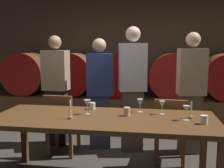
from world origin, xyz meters
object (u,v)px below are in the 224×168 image
chair_left (61,122)px  guest_center_right (132,88)px  wine_glass_far_right (186,109)px  cup_center (127,112)px  wine_barrel_left (74,74)px  candle_right (191,113)px  guest_center_left (100,93)px  wine_glass_center_right (162,104)px  dining_table (103,123)px  wine_barrel_far_right (224,76)px  chair_right (170,128)px  wine_barrel_right (171,75)px  wine_barrel_center (122,75)px  wine_glass_far_left (87,104)px  wine_barrel_far_left (29,73)px  wine_glass_center_left (140,103)px  candle_left (70,113)px  cup_right (204,120)px  guest_far_right (191,92)px  guest_far_left (56,90)px  cup_left (92,106)px

chair_left → guest_center_right: 1.12m
wine_glass_far_right → cup_center: 0.63m
wine_barrel_left → candle_right: bearing=-50.2°
guest_center_left → wine_glass_center_right: bearing=119.1°
dining_table → guest_center_left: size_ratio=1.47×
wine_barrel_far_right → chair_right: bearing=-120.8°
wine_barrel_right → chair_right: (-0.12, -1.85, -0.49)m
wine_barrel_right → wine_barrel_center: bearing=180.0°
candle_right → wine_glass_far_left: (-1.13, 0.01, 0.07)m
wine_barrel_left → chair_right: 2.65m
wine_barrel_far_left → dining_table: wine_barrel_far_left is taller
wine_barrel_center → wine_glass_far_right: (0.95, -2.49, -0.09)m
wine_barrel_center → wine_glass_center_right: wine_barrel_center is taller
wine_barrel_left → wine_glass_center_left: wine_barrel_left is taller
candle_left → wine_glass_far_left: 0.27m
dining_table → guest_center_right: guest_center_right is taller
wine_glass_center_left → wine_barrel_right: bearing=77.2°
chair_right → cup_right: bearing=113.7°
guest_center_right → wine_glass_far_left: bearing=51.5°
guest_far_right → wine_glass_far_left: size_ratio=10.44×
guest_far_left → guest_center_left: size_ratio=1.03×
guest_center_right → wine_glass_center_right: (0.40, -0.81, -0.05)m
wine_barrel_center → wine_glass_center_right: 2.39m
chair_right → dining_table: bearing=44.6°
guest_center_left → guest_center_right: bearing=157.1°
wine_barrel_left → guest_far_left: guest_far_left is taller
wine_barrel_far_left → candle_right: wine_barrel_far_left is taller
wine_barrel_right → cup_right: (0.15, -2.61, -0.16)m
wine_barrel_far_left → candle_right: bearing=-38.9°
dining_table → wine_glass_center_right: 0.70m
wine_barrel_far_left → wine_barrel_left: (0.98, 0.00, 0.00)m
wine_barrel_far_right → guest_center_left: (-2.13, -1.42, -0.13)m
wine_glass_center_right → chair_left: bearing=160.5°
chair_right → cup_left: chair_right is taller
guest_center_left → wine_glass_far_right: 1.56m
guest_far_left → guest_center_left: guest_far_left is taller
candle_left → chair_left: bearing=115.9°
guest_center_right → cup_left: guest_center_right is taller
wine_barrel_far_right → guest_far_left: 3.14m
chair_left → wine_glass_far_right: bearing=158.7°
wine_barrel_center → wine_glass_center_left: size_ratio=5.56×
wine_barrel_right → cup_left: 2.43m
chair_right → cup_left: bearing=22.3°
wine_barrel_left → guest_center_left: 1.64m
chair_right → guest_center_left: bearing=-19.0°
wine_barrel_far_left → wine_barrel_left: bearing=0.0°
wine_barrel_left → cup_left: bearing=-67.9°
chair_right → wine_barrel_far_left: bearing=-29.3°
guest_far_right → cup_right: size_ratio=19.69×
dining_table → wine_glass_center_right: size_ratio=15.81×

